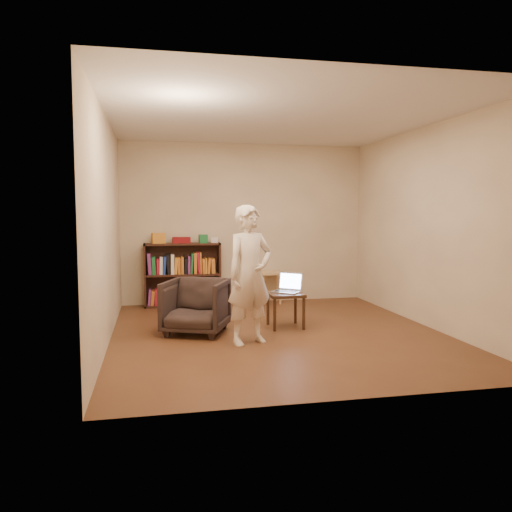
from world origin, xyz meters
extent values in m
plane|color=#4D2B19|center=(0.00, 0.00, 0.00)|extent=(4.50, 4.50, 0.00)
plane|color=silver|center=(0.00, 0.00, 2.60)|extent=(4.50, 4.50, 0.00)
plane|color=beige|center=(0.00, 2.25, 1.30)|extent=(4.00, 0.00, 4.00)
plane|color=beige|center=(-2.00, 0.00, 1.30)|extent=(0.00, 4.50, 4.50)
plane|color=beige|center=(2.00, 0.00, 1.30)|extent=(0.00, 4.50, 4.50)
cube|color=black|center=(-1.62, 2.08, 0.50)|extent=(0.03, 0.30, 1.00)
cube|color=black|center=(-0.45, 2.08, 0.50)|extent=(0.03, 0.30, 1.00)
cube|color=black|center=(-1.04, 2.22, 0.50)|extent=(1.20, 0.02, 1.00)
cube|color=black|center=(-1.04, 2.08, 0.01)|extent=(1.20, 0.30, 0.03)
cube|color=black|center=(-1.04, 2.08, 0.50)|extent=(1.14, 0.30, 0.03)
cube|color=black|center=(-1.04, 2.08, 0.98)|extent=(1.20, 0.30, 0.03)
cube|color=orange|center=(-1.41, 2.10, 1.08)|extent=(0.22, 0.17, 0.16)
cube|color=maroon|center=(-1.05, 2.10, 1.05)|extent=(0.28, 0.20, 0.09)
cube|color=#1B6732|center=(-0.71, 2.07, 1.07)|extent=(0.14, 0.14, 0.13)
cube|color=silver|center=(-0.52, 2.11, 1.04)|extent=(0.12, 0.12, 0.08)
cube|color=tan|center=(0.38, 2.03, 0.50)|extent=(0.36, 0.36, 0.04)
cylinder|color=tan|center=(0.24, 1.89, 0.24)|extent=(0.03, 0.03, 0.48)
cylinder|color=tan|center=(0.52, 1.89, 0.24)|extent=(0.03, 0.03, 0.48)
cylinder|color=tan|center=(0.24, 2.17, 0.24)|extent=(0.03, 0.03, 0.48)
cylinder|color=tan|center=(0.52, 2.17, 0.24)|extent=(0.03, 0.03, 0.48)
imported|color=black|center=(-0.99, 0.19, 0.34)|extent=(0.94, 0.96, 0.67)
cube|color=black|center=(0.18, 0.30, 0.43)|extent=(0.44, 0.44, 0.04)
cylinder|color=black|center=(-0.01, 0.11, 0.20)|extent=(0.04, 0.04, 0.41)
cylinder|color=black|center=(0.37, 0.11, 0.20)|extent=(0.04, 0.04, 0.41)
cylinder|color=black|center=(-0.01, 0.49, 0.20)|extent=(0.04, 0.04, 0.41)
cylinder|color=black|center=(0.37, 0.49, 0.20)|extent=(0.04, 0.04, 0.41)
cube|color=#B8B8BD|center=(0.19, 0.32, 0.46)|extent=(0.41, 0.40, 0.02)
cube|color=black|center=(0.19, 0.32, 0.47)|extent=(0.30, 0.28, 0.00)
cube|color=#B8B8BD|center=(0.28, 0.43, 0.58)|extent=(0.29, 0.26, 0.23)
cube|color=#B6CBFF|center=(0.28, 0.43, 0.58)|extent=(0.25, 0.22, 0.19)
imported|color=beige|center=(-0.43, -0.40, 0.78)|extent=(0.67, 0.56, 1.57)
camera|label=1|loc=(-1.48, -5.86, 1.48)|focal=35.00mm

